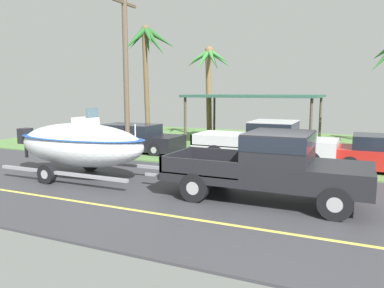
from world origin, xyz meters
name	(u,v)px	position (x,y,z in m)	size (l,w,h in m)	color
ground	(310,156)	(0.00, 8.38, -0.01)	(36.00, 22.00, 0.11)	#38383D
pickup_truck_towing	(278,163)	(0.07, 0.45, 1.06)	(5.68, 2.15, 1.91)	black
boat_on_trailer	(80,144)	(-6.68, 0.45, 1.18)	(6.25, 2.38, 2.45)	gray
parked_pickup_background	(272,140)	(-1.20, 5.67, 1.01)	(5.99, 2.11, 1.79)	silver
parked_sedan_near	(134,138)	(-8.13, 6.01, 0.67)	(4.72, 1.94, 1.38)	black
carport_awning	(255,97)	(-3.37, 11.02, 2.68)	(7.07, 4.93, 2.81)	#4C4238
palm_tree_mid	(208,68)	(-6.76, 12.41, 4.43)	(3.10, 2.98, 5.77)	brown
palm_tree_far_left	(147,49)	(-9.73, 9.98, 5.45)	(2.85, 3.39, 6.88)	brown
utility_pole	(126,71)	(-7.91, 5.10, 3.91)	(0.24, 1.80, 7.51)	brown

